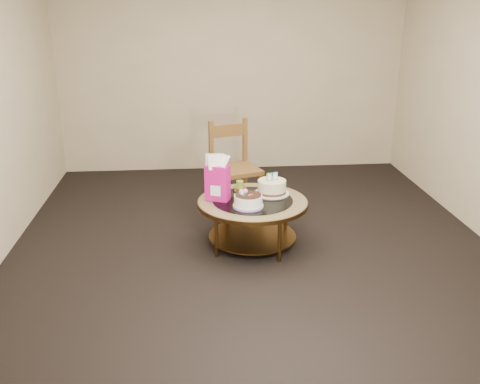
{
  "coord_description": "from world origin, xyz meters",
  "views": [
    {
      "loc": [
        -0.52,
        -4.56,
        2.19
      ],
      "look_at": [
        -0.12,
        0.02,
        0.53
      ],
      "focal_mm": 40.0,
      "sensor_mm": 36.0,
      "label": 1
    }
  ],
  "objects": [
    {
      "name": "dining_chair",
      "position": [
        -0.1,
        0.86,
        0.5
      ],
      "size": [
        0.58,
        0.58,
        1.0
      ],
      "rotation": [
        0.0,
        0.0,
        0.33
      ],
      "color": "brown",
      "rests_on": "ground"
    },
    {
      "name": "room_walls",
      "position": [
        0.0,
        0.0,
        1.54
      ],
      "size": [
        4.52,
        5.02,
        2.61
      ],
      "color": "beige",
      "rests_on": "ground"
    },
    {
      "name": "decorated_cake",
      "position": [
        -0.06,
        -0.17,
        0.51
      ],
      "size": [
        0.27,
        0.27,
        0.16
      ],
      "rotation": [
        0.0,
        0.0,
        0.12
      ],
      "color": "#C7A0E2",
      "rests_on": "coffee_table"
    },
    {
      "name": "gift_bag",
      "position": [
        -0.32,
        0.04,
        0.67
      ],
      "size": [
        0.24,
        0.21,
        0.42
      ],
      "rotation": [
        0.0,
        0.0,
        -0.4
      ],
      "color": "#E6158C",
      "rests_on": "coffee_table"
    },
    {
      "name": "pillar_candle",
      "position": [
        -0.09,
        0.29,
        0.49
      ],
      "size": [
        0.13,
        0.13,
        0.1
      ],
      "rotation": [
        0.0,
        0.0,
        -0.01
      ],
      "color": "#D8CD59",
      "rests_on": "coffee_table"
    },
    {
      "name": "ground",
      "position": [
        0.0,
        0.0,
        0.0
      ],
      "size": [
        5.0,
        5.0,
        0.0
      ],
      "primitive_type": "plane",
      "color": "black",
      "rests_on": "ground"
    },
    {
      "name": "coffee_table",
      "position": [
        0.0,
        -0.0,
        0.38
      ],
      "size": [
        1.02,
        1.02,
        0.46
      ],
      "color": "#533817",
      "rests_on": "ground"
    },
    {
      "name": "cream_cake",
      "position": [
        0.2,
        0.15,
        0.52
      ],
      "size": [
        0.33,
        0.33,
        0.21
      ],
      "rotation": [
        0.0,
        0.0,
        0.33
      ],
      "color": "white",
      "rests_on": "coffee_table"
    }
  ]
}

